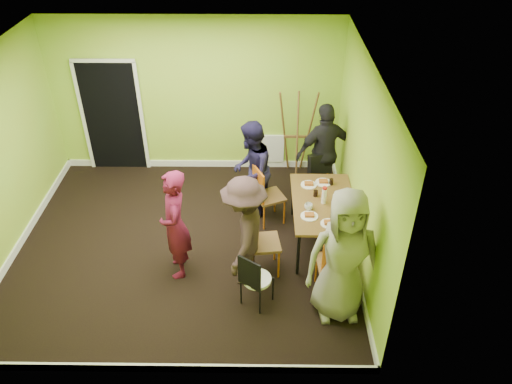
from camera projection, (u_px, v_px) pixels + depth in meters
ground at (186, 244)px, 7.57m from camera, size 5.00×5.00×0.00m
room_walls at (179, 189)px, 7.05m from camera, size 5.04×4.54×2.82m
dining_table at (323, 205)px, 7.22m from camera, size 0.90×1.50×0.75m
chair_left_far at (265, 193)px, 7.71m from camera, size 0.54×0.54×1.00m
chair_left_near at (257, 238)px, 6.78m from camera, size 0.49×0.49×1.05m
chair_back_end at (320, 170)px, 8.13m from camera, size 0.49×0.53×0.89m
chair_front_end at (336, 263)px, 6.35m from camera, size 0.47×0.47×1.07m
chair_bentwood at (254, 278)px, 6.31m from camera, size 0.46×0.46×0.85m
easel at (297, 135)px, 8.69m from camera, size 0.67×0.63×1.67m
plate_near_left at (309, 185)px, 7.54m from camera, size 0.24×0.24×0.01m
plate_near_right at (309, 216)px, 6.90m from camera, size 0.24×0.24×0.01m
plate_far_back at (323, 182)px, 7.59m from camera, size 0.25×0.25×0.01m
plate_far_front at (329, 224)px, 6.76m from camera, size 0.23×0.23×0.01m
plate_wall_back at (342, 197)px, 7.27m from camera, size 0.26×0.26×0.01m
plate_wall_front at (339, 209)px, 7.04m from camera, size 0.23×0.23×0.01m
thermos at (324, 196)px, 7.10m from camera, size 0.07×0.07×0.24m
blue_bottle at (340, 213)px, 6.80m from camera, size 0.08×0.08×0.20m
orange_bottle at (322, 195)px, 7.27m from camera, size 0.04×0.04×0.07m
glass_mid at (316, 193)px, 7.28m from camera, size 0.06×0.06×0.10m
glass_back at (331, 182)px, 7.53m from camera, size 0.06×0.06×0.10m
glass_front at (333, 223)px, 6.71m from camera, size 0.07×0.07×0.09m
cup_a at (309, 207)px, 7.02m from camera, size 0.12×0.12×0.09m
cup_b at (338, 199)px, 7.16m from camera, size 0.11×0.11×0.10m
person_standing at (175, 225)px, 6.64m from camera, size 0.49×0.66×1.63m
person_left_far at (251, 171)px, 7.75m from camera, size 0.75×0.89×1.63m
person_left_near at (244, 232)px, 6.53m from camera, size 0.77×1.14×1.63m
person_back_end at (324, 152)px, 8.16m from camera, size 1.08×0.73×1.70m
person_front_end at (343, 257)px, 5.96m from camera, size 0.95×0.65×1.86m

